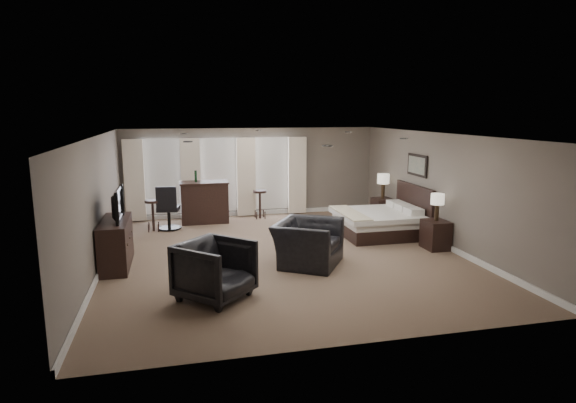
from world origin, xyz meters
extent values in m
cube|color=brown|center=(0.00, 0.00, 0.00)|extent=(7.60, 8.60, 0.04)
cube|color=silver|center=(0.00, 0.00, 2.60)|extent=(7.60, 8.60, 0.04)
cube|color=#6E655C|center=(0.00, 4.25, 1.30)|extent=(7.50, 0.04, 2.60)
cube|color=#6E655C|center=(0.00, -4.25, 1.30)|extent=(7.50, 0.04, 2.60)
cube|color=#6E655C|center=(-3.75, 0.00, 1.30)|extent=(0.04, 8.50, 2.60)
cube|color=#6E655C|center=(3.75, 0.00, 1.30)|extent=(0.04, 8.50, 2.60)
cube|color=silver|center=(-2.60, 4.19, 1.25)|extent=(1.15, 0.04, 2.05)
cube|color=silver|center=(-1.00, 4.19, 1.25)|extent=(1.15, 0.04, 2.05)
cube|color=silver|center=(0.60, 4.19, 1.25)|extent=(1.15, 0.04, 2.05)
cube|color=beige|center=(-3.35, 4.07, 1.18)|extent=(0.55, 0.12, 2.30)
cube|color=beige|center=(-1.80, 4.07, 1.18)|extent=(0.55, 0.12, 2.30)
cube|color=beige|center=(-0.20, 4.07, 1.18)|extent=(0.55, 0.12, 2.30)
cube|color=beige|center=(1.35, 4.07, 1.18)|extent=(0.55, 0.12, 2.30)
cube|color=silver|center=(2.58, 1.10, 0.62)|extent=(1.96, 1.87, 1.25)
cube|color=black|center=(3.47, -0.35, 0.33)|extent=(0.49, 0.60, 0.65)
cube|color=black|center=(3.47, 2.55, 0.33)|extent=(0.49, 0.60, 0.65)
cube|color=beige|center=(3.47, -0.35, 0.96)|extent=(0.30, 0.30, 0.62)
cube|color=beige|center=(3.47, 2.55, 1.00)|extent=(0.34, 0.34, 0.70)
cube|color=slate|center=(3.70, 1.10, 1.75)|extent=(0.04, 0.96, 0.56)
cube|color=black|center=(-3.45, 0.01, 0.48)|extent=(0.53, 1.64, 0.95)
imported|color=black|center=(-3.45, 0.01, 1.02)|extent=(0.64, 1.12, 0.15)
imported|color=black|center=(0.34, -0.76, 0.60)|extent=(1.49, 1.64, 1.20)
imported|color=black|center=(-1.66, -2.19, 0.54)|extent=(1.44, 1.44, 1.08)
cube|color=black|center=(-1.47, 3.53, 0.58)|extent=(1.34, 0.70, 1.17)
cube|color=black|center=(-2.84, 2.83, 0.41)|extent=(0.52, 0.52, 0.82)
cube|color=black|center=(0.14, 3.69, 0.42)|extent=(0.48, 0.48, 0.83)
cube|color=black|center=(-2.44, 2.94, 0.59)|extent=(0.70, 0.70, 1.19)
camera|label=1|loc=(-2.24, -9.88, 3.09)|focal=30.00mm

